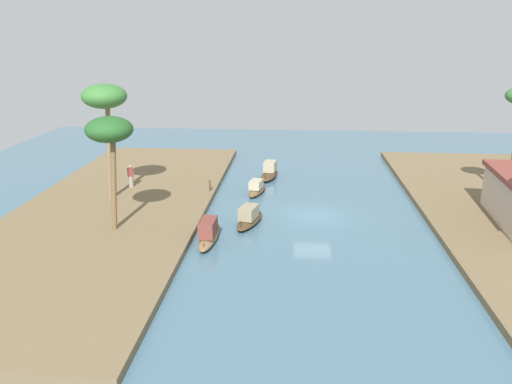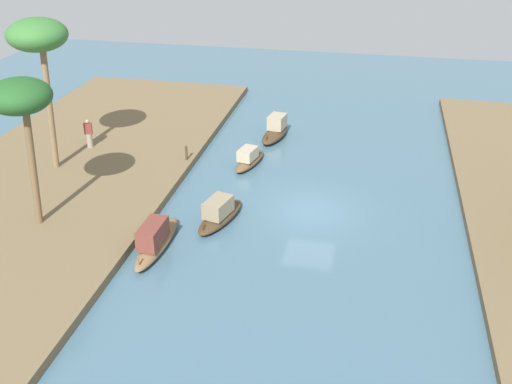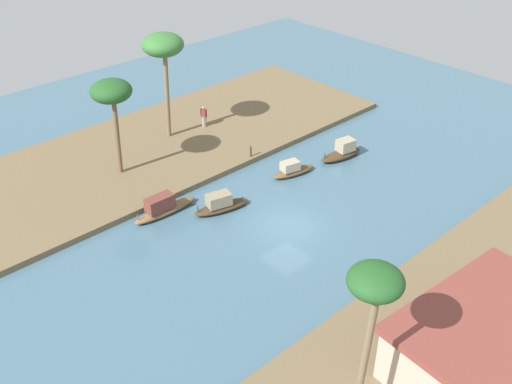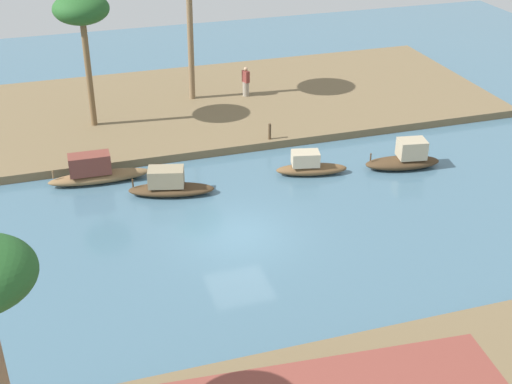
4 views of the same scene
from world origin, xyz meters
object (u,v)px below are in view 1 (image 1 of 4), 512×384
at_px(sampan_downstream_large, 257,189).
at_px(person_on_near_bank, 131,177).
at_px(sampan_upstream_small, 249,218).
at_px(sampan_open_hull, 209,233).
at_px(palm_tree_left_far, 109,132).
at_px(sampan_foreground, 269,172).
at_px(mooring_post, 210,186).
at_px(palm_tree_left_near, 104,99).

height_order(sampan_downstream_large, person_on_near_bank, person_on_near_bank).
xyz_separation_m(sampan_upstream_small, person_on_near_bank, (-6.36, -9.66, 0.71)).
height_order(sampan_upstream_small, sampan_open_hull, sampan_open_hull).
distance_m(sampan_upstream_small, sampan_open_hull, 3.60).
bearing_deg(palm_tree_left_far, person_on_near_bank, -167.84).
bearing_deg(sampan_foreground, mooring_post, -28.87).
relative_size(palm_tree_left_near, palm_tree_left_far, 1.19).
relative_size(sampan_open_hull, mooring_post, 5.57).
bearing_deg(palm_tree_left_near, palm_tree_left_far, 21.69).
xyz_separation_m(sampan_open_hull, palm_tree_left_far, (-0.53, -5.66, 5.78)).
height_order(sampan_foreground, sampan_downstream_large, sampan_foreground).
xyz_separation_m(sampan_upstream_small, sampan_open_hull, (2.92, -2.11, 0.06)).
distance_m(sampan_foreground, sampan_downstream_large, 4.55).
bearing_deg(sampan_downstream_large, sampan_open_hull, -0.20).
bearing_deg(person_on_near_bank, mooring_post, 155.94).
relative_size(sampan_upstream_small, mooring_post, 4.77).
relative_size(sampan_foreground, sampan_downstream_large, 1.08).
xyz_separation_m(sampan_upstream_small, palm_tree_left_far, (2.39, -7.77, 5.85)).
relative_size(sampan_upstream_small, palm_tree_left_far, 0.57).
bearing_deg(sampan_foreground, sampan_downstream_large, 0.40).
bearing_deg(mooring_post, sampan_upstream_small, 31.17).
bearing_deg(palm_tree_left_far, sampan_foreground, 147.66).
height_order(sampan_downstream_large, palm_tree_left_near, palm_tree_left_near).
bearing_deg(palm_tree_left_far, sampan_downstream_large, 138.94).
bearing_deg(mooring_post, person_on_near_bank, -95.74).
bearing_deg(palm_tree_left_near, mooring_post, 109.95).
relative_size(sampan_upstream_small, person_on_near_bank, 2.27).
bearing_deg(sampan_upstream_small, sampan_foreground, -169.42).
height_order(sampan_open_hull, palm_tree_left_far, palm_tree_left_far).
height_order(sampan_upstream_small, palm_tree_left_near, palm_tree_left_near).
bearing_deg(sampan_downstream_large, sampan_foreground, -176.75).
height_order(sampan_foreground, sampan_upstream_small, sampan_foreground).
relative_size(sampan_downstream_large, sampan_upstream_small, 0.88).
distance_m(sampan_downstream_large, person_on_near_bank, 9.68).
relative_size(sampan_foreground, person_on_near_bank, 2.16).
height_order(sampan_open_hull, palm_tree_left_near, palm_tree_left_near).
bearing_deg(sampan_open_hull, sampan_upstream_small, 145.36).
bearing_deg(palm_tree_left_near, sampan_upstream_small, 71.61).
height_order(sampan_upstream_small, palm_tree_left_far, palm_tree_left_far).
bearing_deg(person_on_near_bank, sampan_open_hull, 110.81).
distance_m(sampan_foreground, mooring_post, 6.75).
xyz_separation_m(sampan_foreground, palm_tree_left_far, (13.41, -8.49, 5.81)).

